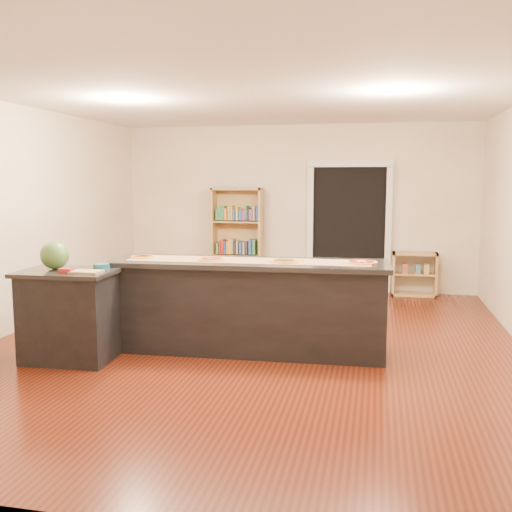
% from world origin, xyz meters
% --- Properties ---
extents(room, '(6.00, 7.00, 2.80)m').
position_xyz_m(room, '(0.00, 0.00, 1.40)').
color(room, '#F0E4CA').
rests_on(room, ground).
extents(doorway, '(1.40, 0.09, 2.21)m').
position_xyz_m(doorway, '(0.90, 3.46, 1.20)').
color(doorway, black).
rests_on(doorway, room).
extents(kitchen_island, '(3.04, 0.82, 1.00)m').
position_xyz_m(kitchen_island, '(-0.00, -0.22, 0.51)').
color(kitchen_island, black).
rests_on(kitchen_island, ground).
extents(side_counter, '(0.96, 0.70, 0.95)m').
position_xyz_m(side_counter, '(-1.74, -0.94, 0.48)').
color(side_counter, black).
rests_on(side_counter, ground).
extents(bookshelf, '(0.87, 0.31, 1.75)m').
position_xyz_m(bookshelf, '(-0.99, 3.29, 0.87)').
color(bookshelf, tan).
rests_on(bookshelf, ground).
extents(low_shelf, '(0.71, 0.30, 0.71)m').
position_xyz_m(low_shelf, '(1.98, 3.30, 0.36)').
color(low_shelf, tan).
rests_on(low_shelf, ground).
extents(waste_bin, '(0.22, 0.22, 0.32)m').
position_xyz_m(waste_bin, '(-0.10, 3.19, 0.16)').
color(waste_bin, '#6AB2EC').
rests_on(waste_bin, ground).
extents(kraft_paper, '(2.66, 0.58, 0.00)m').
position_xyz_m(kraft_paper, '(-0.00, -0.21, 1.00)').
color(kraft_paper, olive).
rests_on(kraft_paper, kitchen_island).
extents(watermelon, '(0.29, 0.29, 0.29)m').
position_xyz_m(watermelon, '(-1.91, -0.90, 1.10)').
color(watermelon, '#144214').
rests_on(watermelon, side_counter).
extents(cutting_board, '(0.30, 0.20, 0.02)m').
position_xyz_m(cutting_board, '(-1.47, -1.05, 0.96)').
color(cutting_board, tan).
rests_on(cutting_board, side_counter).
extents(package_red, '(0.14, 0.10, 0.05)m').
position_xyz_m(package_red, '(-1.66, -1.11, 0.98)').
color(package_red, maroon).
rests_on(package_red, side_counter).
extents(package_teal, '(0.17, 0.17, 0.06)m').
position_xyz_m(package_teal, '(-1.42, -0.83, 0.98)').
color(package_teal, '#195966').
rests_on(package_teal, side_counter).
extents(pizza_a, '(0.28, 0.28, 0.02)m').
position_xyz_m(pizza_a, '(-1.21, -0.23, 1.02)').
color(pizza_a, tan).
rests_on(pizza_a, kitchen_island).
extents(pizza_b, '(0.31, 0.31, 0.02)m').
position_xyz_m(pizza_b, '(-0.40, -0.27, 1.02)').
color(pizza_b, tan).
rests_on(pizza_b, kitchen_island).
extents(pizza_c, '(0.29, 0.29, 0.02)m').
position_xyz_m(pizza_c, '(0.41, -0.25, 1.02)').
color(pizza_c, tan).
rests_on(pizza_c, kitchen_island).
extents(pizza_d, '(0.34, 0.34, 0.02)m').
position_xyz_m(pizza_d, '(1.21, -0.17, 1.02)').
color(pizza_d, tan).
rests_on(pizza_d, kitchen_island).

